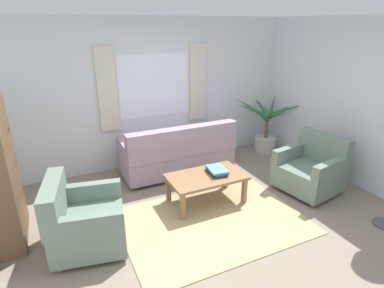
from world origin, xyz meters
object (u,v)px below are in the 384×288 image
object	(u,v)px
potted_plant	(266,128)
bookshelf	(5,180)
coffee_table	(206,179)
couch	(178,154)
armchair_left	(83,221)
book_stack_on_table	(217,171)
armchair_right	(311,169)

from	to	relation	value
potted_plant	bookshelf	distance (m)	4.63
coffee_table	bookshelf	xyz separation A→B (m)	(-2.49, 0.32, 0.39)
couch	armchair_left	distance (m)	2.21
coffee_table	book_stack_on_table	size ratio (longest dim) A/B	2.99
coffee_table	potted_plant	world-z (taller)	potted_plant
coffee_table	book_stack_on_table	bearing A→B (deg)	0.16
couch	armchair_left	world-z (taller)	couch
armchair_right	potted_plant	xyz separation A→B (m)	(0.37, 1.62, 0.14)
armchair_right	book_stack_on_table	xyz separation A→B (m)	(-1.49, 0.36, 0.13)
armchair_left	book_stack_on_table	bearing A→B (deg)	-71.68
book_stack_on_table	potted_plant	xyz separation A→B (m)	(1.87, 1.26, 0.01)
coffee_table	book_stack_on_table	distance (m)	0.20
coffee_table	potted_plant	bearing A→B (deg)	31.75
coffee_table	potted_plant	size ratio (longest dim) A/B	0.90
couch	armchair_left	xyz separation A→B (m)	(-1.76, -1.33, -0.01)
armchair_left	coffee_table	world-z (taller)	armchair_left
armchair_left	armchair_right	distance (m)	3.41
book_stack_on_table	coffee_table	bearing A→B (deg)	-179.84
armchair_left	bookshelf	distance (m)	1.03
couch	book_stack_on_table	bearing A→B (deg)	98.35
armchair_right	armchair_left	bearing A→B (deg)	-101.35
armchair_left	armchair_right	xyz separation A→B (m)	(3.41, -0.10, 0.00)
couch	potted_plant	bearing A→B (deg)	-174.68
couch	bookshelf	xyz separation A→B (m)	(-2.51, -0.75, 0.40)
armchair_left	armchair_right	bearing A→B (deg)	-81.03
armchair_right	book_stack_on_table	size ratio (longest dim) A/B	2.62
armchair_right	bookshelf	xyz separation A→B (m)	(-4.16, 0.68, 0.42)
armchair_left	potted_plant	world-z (taller)	potted_plant
bookshelf	potted_plant	bearing A→B (deg)	101.67
couch	armchair_right	world-z (taller)	couch
armchair_left	couch	bearing A→B (deg)	-42.29
couch	book_stack_on_table	xyz separation A→B (m)	(0.16, -1.07, 0.11)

